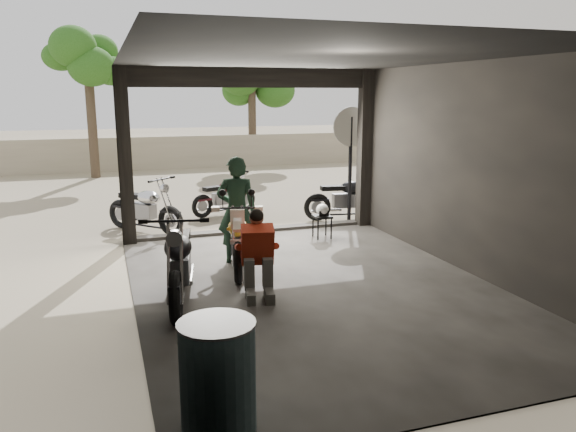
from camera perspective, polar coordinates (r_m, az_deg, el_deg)
ground at (r=8.09m, az=2.75°, el=-7.37°), size 80.00×80.00×0.00m
garage at (r=8.26m, az=1.48°, el=2.22°), size 7.00×7.13×3.20m
boundary_wall at (r=21.39m, az=-10.93°, el=6.38°), size 18.00×0.30×1.20m
tree_left at (r=19.65m, az=-19.75°, el=15.29°), size 2.20×2.20×5.60m
tree_right at (r=21.84m, az=-3.73°, el=14.46°), size 2.20×2.20×5.00m
main_bike at (r=8.79m, az=-5.10°, el=-1.94°), size 1.08×1.82×1.14m
left_bike at (r=7.52m, az=-11.00°, el=-4.09°), size 1.13×1.98×1.26m
outside_bike_a at (r=11.57m, az=-14.39°, el=1.16°), size 1.64×1.69×1.13m
outside_bike_b at (r=12.94m, az=-6.49°, el=2.35°), size 1.61×1.12×1.01m
outside_bike_c at (r=12.37m, az=6.05°, el=2.21°), size 1.77×0.93×1.14m
rider at (r=9.09m, az=-5.24°, el=0.55°), size 0.73×0.58×1.76m
mechanic at (r=7.60m, az=-3.04°, el=-4.12°), size 0.72×0.89×1.15m
stool at (r=10.73m, az=3.49°, el=-0.34°), size 0.32×0.32×0.45m
helmet at (r=10.69m, az=3.51°, el=0.64°), size 0.26×0.28×0.23m
oil_drum at (r=4.74m, az=-7.14°, el=-16.09°), size 0.81×0.81×0.95m
sign_post at (r=11.97m, az=6.40°, el=7.17°), size 0.82×0.08×2.46m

